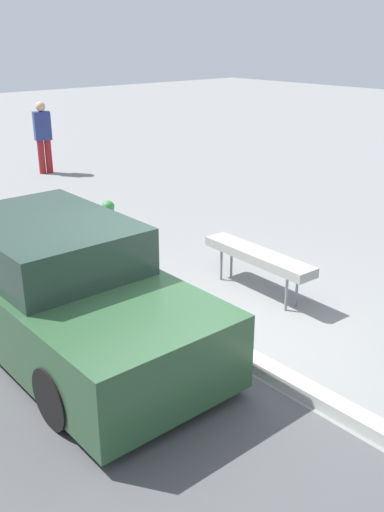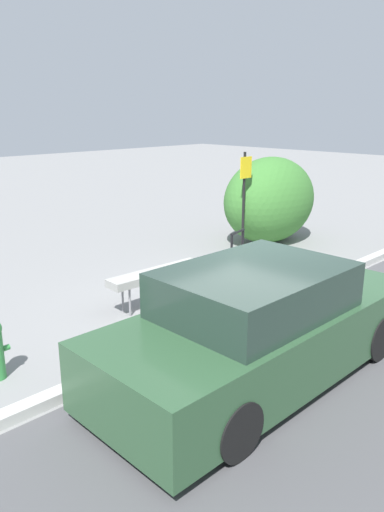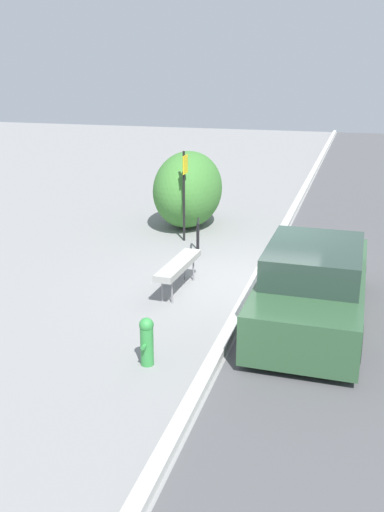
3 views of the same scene
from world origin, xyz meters
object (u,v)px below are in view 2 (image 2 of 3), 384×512
(bike_rack, at_px, (237,246))
(parked_car_near, at_px, (261,327))
(bench, at_px, (157,274))
(sign_post, at_px, (244,194))

(bike_rack, distance_m, parked_car_near, 4.27)
(parked_car_near, bearing_deg, bench, 76.73)
(sign_post, bearing_deg, bike_rack, -146.24)
(sign_post, bearing_deg, parked_car_near, -138.07)
(sign_post, xyz_separation_m, parked_car_near, (-4.00, -3.59, -0.73))
(bench, distance_m, bike_rack, 2.42)
(bench, bearing_deg, bike_rack, 9.11)
(bike_rack, height_order, parked_car_near, parked_car_near)
(bench, relative_size, parked_car_near, 0.40)
(sign_post, height_order, parked_car_near, sign_post)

